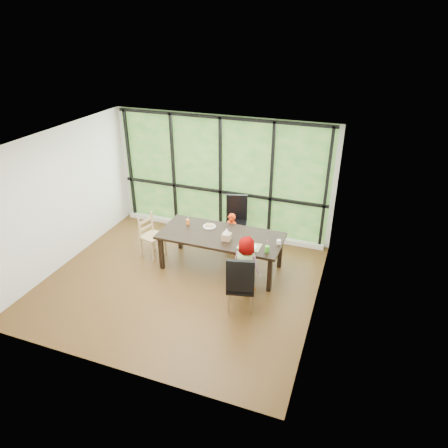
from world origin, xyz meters
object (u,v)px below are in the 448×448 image
at_px(chair_interior_leather, 241,282).
at_px(child_older, 247,266).
at_px(child_toddler, 231,234).
at_px(tissue_box, 227,237).
at_px(green_cup, 267,249).
at_px(chair_end_beech, 152,236).
at_px(white_mug, 279,242).
at_px(plate_near, 251,247).
at_px(plate_far, 209,226).
at_px(chair_window_leather, 236,221).
at_px(orange_cup, 188,222).
at_px(dining_table, 221,251).

relative_size(chair_interior_leather, child_older, 0.96).
distance_m(child_toddler, tissue_box, 0.88).
bearing_deg(green_cup, chair_end_beech, 173.51).
xyz_separation_m(chair_end_beech, white_mug, (2.63, 0.06, 0.34)).
distance_m(plate_near, white_mug, 0.54).
relative_size(plate_near, green_cup, 2.04).
relative_size(plate_far, plate_near, 1.05).
bearing_deg(chair_window_leather, chair_interior_leather, -84.75).
bearing_deg(tissue_box, chair_end_beech, 175.87).
bearing_deg(child_older, chair_window_leather, -53.38).
bearing_deg(chair_end_beech, white_mug, -72.84).
bearing_deg(orange_cup, chair_window_leather, 48.42).
distance_m(chair_interior_leather, child_older, 0.48).
relative_size(chair_interior_leather, white_mug, 12.99).
bearing_deg(green_cup, orange_cup, 164.01).
xyz_separation_m(child_older, plate_far, (-1.04, 0.82, 0.20)).
bearing_deg(plate_near, chair_window_leather, 118.56).
bearing_deg(chair_window_leather, plate_far, -125.39).
relative_size(dining_table, orange_cup, 22.85).
bearing_deg(orange_cup, chair_end_beech, -162.45).
height_order(plate_near, green_cup, green_cup).
bearing_deg(plate_near, chair_end_beech, 174.10).
bearing_deg(white_mug, chair_window_leather, 138.88).
relative_size(chair_end_beech, tissue_box, 5.69).
xyz_separation_m(chair_window_leather, green_cup, (1.03, -1.36, 0.27)).
height_order(child_toddler, white_mug, child_toddler).
xyz_separation_m(chair_end_beech, child_toddler, (1.50, 0.66, 0.00)).
bearing_deg(orange_cup, child_older, -27.68).
bearing_deg(plate_near, tissue_box, 168.28).
bearing_deg(white_mug, child_older, -124.23).
distance_m(plate_far, green_cup, 1.44).
bearing_deg(chair_interior_leather, chair_window_leather, -83.17).
distance_m(chair_end_beech, child_older, 2.28).
relative_size(chair_interior_leather, green_cup, 9.08).
relative_size(dining_table, child_older, 2.14).
height_order(plate_near, tissue_box, tissue_box).
bearing_deg(dining_table, chair_end_beech, -178.82).
bearing_deg(green_cup, tissue_box, 168.77).
bearing_deg(orange_cup, plate_near, -17.16).
bearing_deg(tissue_box, chair_window_leather, 99.70).
bearing_deg(white_mug, chair_interior_leather, -109.03).
bearing_deg(child_toddler, dining_table, -74.45).
distance_m(plate_near, tissue_box, 0.52).
height_order(chair_end_beech, orange_cup, chair_end_beech).
height_order(chair_window_leather, plate_near, chair_window_leather).
distance_m(chair_end_beech, tissue_box, 1.72).
xyz_separation_m(plate_near, green_cup, (0.32, -0.06, 0.05)).
height_order(dining_table, white_mug, white_mug).
height_order(chair_window_leather, plate_far, chair_window_leather).
distance_m(child_older, orange_cup, 1.71).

